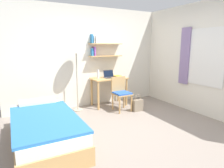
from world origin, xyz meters
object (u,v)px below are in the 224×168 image
desk (109,84)px  water_bottle (98,74)px  desk_chair (121,92)px  laptop (109,76)px  book_stack (117,76)px  handbag (138,105)px  bed (45,129)px  standing_lamp (76,51)px

desk → water_bottle: bearing=168.0°
desk_chair → laptop: (-0.06, 0.53, 0.34)m
laptop → water_bottle: (-0.31, 0.03, 0.06)m
book_stack → handbag: size_ratio=0.49×
handbag → laptop: bearing=116.1°
bed → laptop: laptop is taller
standing_lamp → water_bottle: standing_lamp is taller
desk_chair → water_bottle: bearing=123.4°
desk_chair → laptop: bearing=96.3°
book_stack → handbag: (0.15, -0.77, -0.63)m
desk → water_bottle: size_ratio=4.01×
laptop → book_stack: 0.24m
laptop → book_stack: size_ratio=1.39×
laptop → handbag: (0.39, -0.80, -0.66)m
desk → water_bottle: 0.40m
water_bottle → standing_lamp: bearing=-172.8°
desk_chair → handbag: size_ratio=1.95×
bed → book_stack: (2.16, 1.35, 0.55)m
standing_lamp → laptop: standing_lamp is taller
bed → book_stack: size_ratio=9.53×
desk_chair → standing_lamp: (-0.97, 0.48, 1.00)m
bed → desk_chair: size_ratio=2.41×
bed → desk: bearing=35.4°
laptop → handbag: bearing=-63.9°
desk → desk_chair: bearing=-80.6°
handbag → book_stack: bearing=101.3°
desk → handbag: desk is taller
standing_lamp → book_stack: 1.34m
standing_lamp → handbag: standing_lamp is taller
bed → laptop: 2.43m
bed → handbag: bed is taller
desk → laptop: bearing=54.9°
laptop → standing_lamp: bearing=-176.9°
bed → laptop: bearing=35.7°
laptop → desk: bearing=-125.1°
desk → water_bottle: water_bottle is taller
bed → standing_lamp: (1.01, 1.33, 1.23)m
bed → water_bottle: bearing=41.1°
standing_lamp → book_stack: standing_lamp is taller
bed → standing_lamp: bearing=52.9°
laptop → handbag: laptop is taller
desk_chair → standing_lamp: standing_lamp is taller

